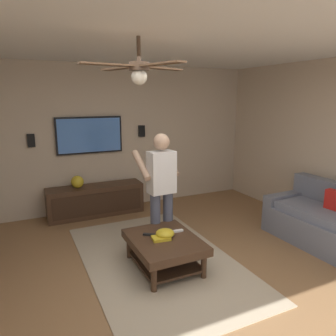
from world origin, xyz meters
TOP-DOWN VIEW (x-y plane):
  - ground_plane at (0.00, 0.00)m, footprint 7.32×7.32m
  - wall_back_tv at (3.10, 0.00)m, footprint 0.10×6.22m
  - ceiling_slab at (0.00, 0.00)m, footprint 6.30×6.22m
  - area_rug at (0.73, -0.08)m, footprint 2.99×1.82m
  - couch at (0.01, -2.50)m, footprint 1.92×0.90m
  - coffee_table at (0.53, -0.08)m, footprint 1.00×0.80m
  - media_console at (2.77, 0.27)m, footprint 0.45×1.70m
  - tv at (3.01, 0.27)m, footprint 0.05×1.19m
  - person_standing at (1.07, -0.28)m, footprint 0.56×0.56m
  - bowl at (0.55, -0.10)m, footprint 0.23×0.23m
  - remote_white at (0.63, -0.32)m, footprint 0.05×0.15m
  - remote_black at (0.69, 0.06)m, footprint 0.12×0.15m
  - book at (0.52, -0.03)m, footprint 0.19×0.24m
  - vase_round at (2.76, 0.57)m, footprint 0.22×0.22m
  - wall_speaker_left at (3.02, -0.74)m, footprint 0.06×0.12m
  - wall_speaker_right at (3.02, 1.25)m, footprint 0.06×0.12m
  - ceiling_fan at (0.28, 0.31)m, footprint 1.18×1.18m

SIDE VIEW (x-z plane):
  - ground_plane at x=0.00m, z-range 0.00..0.00m
  - area_rug at x=0.73m, z-range 0.00..0.01m
  - media_console at x=2.77m, z-range 0.00..0.55m
  - coffee_table at x=0.53m, z-range 0.10..0.50m
  - couch at x=0.01m, z-range -0.12..0.75m
  - remote_white at x=0.63m, z-range 0.40..0.42m
  - remote_black at x=0.69m, z-range 0.40..0.42m
  - book at x=0.52m, z-range 0.40..0.44m
  - bowl at x=0.55m, z-range 0.40..0.50m
  - vase_round at x=2.76m, z-range 0.55..0.77m
  - person_standing at x=1.07m, z-range 0.11..1.75m
  - wall_back_tv at x=3.10m, z-range 0.00..2.71m
  - wall_speaker_right at x=3.02m, z-range 1.29..1.51m
  - tv at x=3.01m, z-range 1.11..1.77m
  - wall_speaker_left at x=3.02m, z-range 1.36..1.58m
  - ceiling_fan at x=0.28m, z-range 2.15..2.61m
  - ceiling_slab at x=0.00m, z-range 2.71..2.81m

